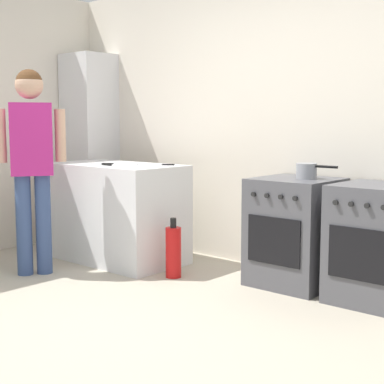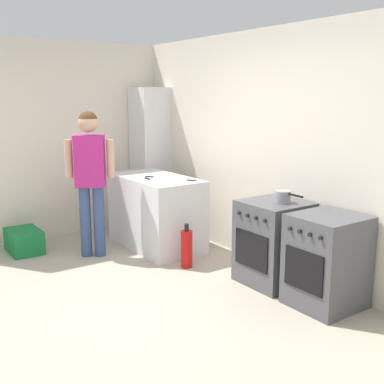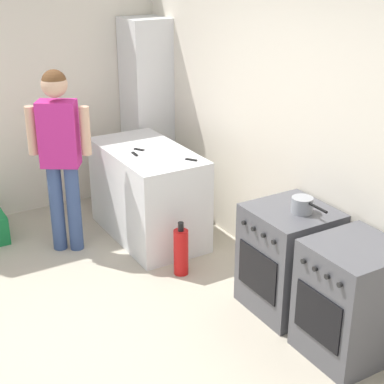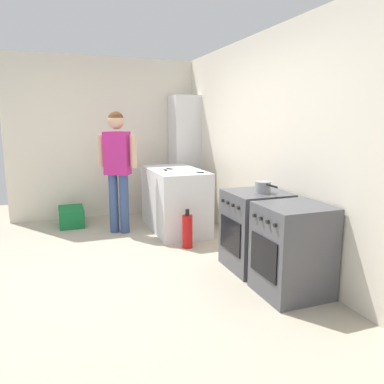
{
  "view_description": "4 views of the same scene",
  "coord_description": "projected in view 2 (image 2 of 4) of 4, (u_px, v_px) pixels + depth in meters",
  "views": [
    {
      "loc": [
        2.75,
        -2.39,
        1.3
      ],
      "look_at": [
        -0.13,
        0.89,
        0.77
      ],
      "focal_mm": 55.0,
      "sensor_mm": 36.0,
      "label": 1
    },
    {
      "loc": [
        3.71,
        -1.78,
        1.9
      ],
      "look_at": [
        0.17,
        0.69,
        1.02
      ],
      "focal_mm": 45.0,
      "sensor_mm": 36.0,
      "label": 2
    },
    {
      "loc": [
        3.44,
        -1.12,
        2.68
      ],
      "look_at": [
        -0.03,
        0.92,
        1.0
      ],
      "focal_mm": 55.0,
      "sensor_mm": 36.0,
      "label": 3
    },
    {
      "loc": [
        3.78,
        -0.42,
        1.6
      ],
      "look_at": [
        -0.06,
        0.99,
        0.81
      ],
      "focal_mm": 35.0,
      "sensor_mm": 36.0,
      "label": 4
    }
  ],
  "objects": [
    {
      "name": "knife_utility",
      "position": [
        187.0,
        180.0,
        5.7
      ],
      "size": [
        0.22,
        0.17,
        0.01
      ],
      "color": "silver",
      "rests_on": "counter_unit"
    },
    {
      "name": "knife_bread",
      "position": [
        157.0,
        177.0,
        5.88
      ],
      "size": [
        0.32,
        0.21,
        0.01
      ],
      "color": "silver",
      "rests_on": "counter_unit"
    },
    {
      "name": "recycling_crate_lower",
      "position": [
        24.0,
        241.0,
        5.89
      ],
      "size": [
        0.52,
        0.36,
        0.28
      ],
      "primitive_type": "cube",
      "color": "#197238",
      "rests_on": "ground"
    },
    {
      "name": "knife_chef",
      "position": [
        144.0,
        178.0,
        5.86
      ],
      "size": [
        0.31,
        0.05,
        0.01
      ],
      "color": "silver",
      "rests_on": "counter_unit"
    },
    {
      "name": "pot",
      "position": [
        283.0,
        197.0,
        4.74
      ],
      "size": [
        0.34,
        0.16,
        0.12
      ],
      "color": "gray",
      "rests_on": "oven_left"
    },
    {
      "name": "person",
      "position": [
        90.0,
        170.0,
        5.57
      ],
      "size": [
        0.35,
        0.5,
        1.72
      ],
      "color": "#384C7A",
      "rests_on": "ground"
    },
    {
      "name": "fire_extinguisher",
      "position": [
        187.0,
        248.0,
        5.35
      ],
      "size": [
        0.13,
        0.13,
        0.5
      ],
      "color": "red",
      "rests_on": "ground"
    },
    {
      "name": "back_wall",
      "position": [
        278.0,
        151.0,
        5.2
      ],
      "size": [
        6.0,
        0.1,
        2.6
      ],
      "primitive_type": "cube",
      "color": "silver",
      "rests_on": "ground"
    },
    {
      "name": "side_wall_left",
      "position": [
        56.0,
        140.0,
        6.42
      ],
      "size": [
        0.1,
        3.1,
        2.6
      ],
      "primitive_type": "cube",
      "color": "silver",
      "rests_on": "ground"
    },
    {
      "name": "oven_right",
      "position": [
        327.0,
        261.0,
        4.34
      ],
      "size": [
        0.57,
        0.62,
        0.85
      ],
      "color": "#4C4C51",
      "rests_on": "ground"
    },
    {
      "name": "oven_left",
      "position": [
        274.0,
        242.0,
        4.88
      ],
      "size": [
        0.61,
        0.62,
        0.85
      ],
      "color": "#4C4C51",
      "rests_on": "ground"
    },
    {
      "name": "counter_unit",
      "position": [
        156.0,
        212.0,
        6.03
      ],
      "size": [
        1.3,
        0.7,
        0.9
      ],
      "primitive_type": "cube",
      "color": "silver",
      "rests_on": "ground"
    },
    {
      "name": "ground_plane",
      "position": [
        119.0,
        308.0,
        4.36
      ],
      "size": [
        8.0,
        8.0,
        0.0
      ],
      "primitive_type": "plane",
      "color": "#ADA38E"
    },
    {
      "name": "larder_cabinet",
      "position": [
        150.0,
        158.0,
        6.95
      ],
      "size": [
        0.48,
        0.44,
        2.0
      ],
      "primitive_type": "cube",
      "color": "silver",
      "rests_on": "ground"
    }
  ]
}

